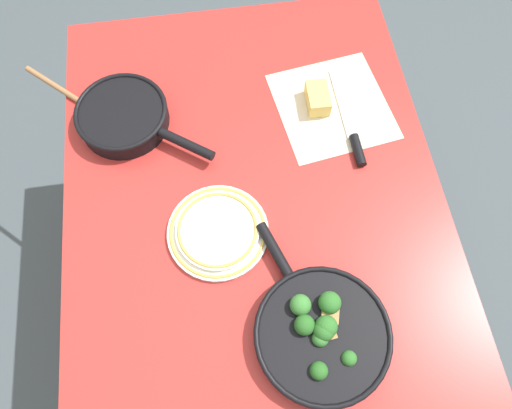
% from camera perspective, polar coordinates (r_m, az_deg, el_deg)
% --- Properties ---
extents(ground_plane, '(14.00, 14.00, 0.00)m').
position_cam_1_polar(ground_plane, '(1.79, 0.00, -9.80)').
color(ground_plane, '#424C51').
extents(dining_table_red, '(1.28, 0.91, 0.75)m').
position_cam_1_polar(dining_table_red, '(1.15, 0.00, -1.96)').
color(dining_table_red, '#B72D28').
rests_on(dining_table_red, ground_plane).
extents(skillet_broccoli, '(0.40, 0.29, 0.08)m').
position_cam_1_polar(skillet_broccoli, '(0.99, 8.19, -15.52)').
color(skillet_broccoli, black).
rests_on(skillet_broccoli, dining_table_red).
extents(skillet_eggs, '(0.28, 0.34, 0.05)m').
position_cam_1_polar(skillet_eggs, '(1.22, -16.16, 10.52)').
color(skillet_eggs, black).
rests_on(skillet_eggs, dining_table_red).
extents(wooden_spoon, '(0.25, 0.27, 0.02)m').
position_cam_1_polar(wooden_spoon, '(1.29, -20.52, 11.56)').
color(wooden_spoon, '#996B42').
rests_on(wooden_spoon, dining_table_red).
extents(parchment_sheet, '(0.33, 0.32, 0.00)m').
position_cam_1_polar(parchment_sheet, '(1.24, 9.52, 12.05)').
color(parchment_sheet, beige).
rests_on(parchment_sheet, dining_table_red).
extents(grater_knife, '(0.30, 0.03, 0.02)m').
position_cam_1_polar(grater_knife, '(1.20, 11.83, 9.15)').
color(grater_knife, silver).
rests_on(grater_knife, dining_table_red).
extents(cheese_block, '(0.09, 0.06, 0.05)m').
position_cam_1_polar(cheese_block, '(1.22, 7.70, 12.98)').
color(cheese_block, '#E0C15B').
rests_on(cheese_block, dining_table_red).
extents(dinner_plate_stack, '(0.23, 0.23, 0.03)m').
position_cam_1_polar(dinner_plate_stack, '(1.05, -4.80, -3.32)').
color(dinner_plate_stack, silver).
rests_on(dinner_plate_stack, dining_table_red).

